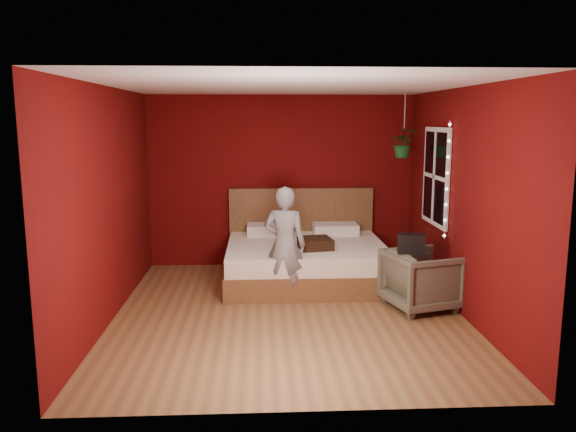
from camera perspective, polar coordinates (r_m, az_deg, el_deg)
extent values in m
plane|color=brown|center=(6.66, 0.05, -9.81)|extent=(4.50, 4.50, 0.00)
cube|color=#580909|center=(8.58, -0.74, 3.55)|extent=(4.00, 0.02, 2.60)
cube|color=#580909|center=(4.13, 1.70, -3.34)|extent=(4.00, 0.02, 2.60)
cube|color=#580909|center=(6.55, -17.79, 1.12)|extent=(0.02, 4.50, 2.60)
cube|color=#580909|center=(6.75, 17.35, 1.38)|extent=(0.02, 4.50, 2.60)
cube|color=silver|center=(6.28, 0.05, 13.21)|extent=(4.00, 4.50, 0.02)
cube|color=white|center=(7.56, 14.80, 3.89)|extent=(0.04, 0.97, 1.27)
cube|color=black|center=(7.56, 14.69, 3.90)|extent=(0.02, 0.85, 1.15)
cube|color=white|center=(7.55, 14.65, 3.90)|extent=(0.03, 0.05, 1.15)
cube|color=white|center=(7.55, 14.65, 3.90)|extent=(0.03, 0.85, 0.05)
cylinder|color=silver|center=(7.06, 15.85, 3.44)|extent=(0.01, 0.01, 1.45)
sphere|color=#FFF2CC|center=(7.16, 15.60, -1.93)|extent=(0.04, 0.04, 0.04)
sphere|color=#FFF2CC|center=(7.12, 15.67, -0.41)|extent=(0.04, 0.04, 0.04)
sphere|color=#FFF2CC|center=(7.09, 15.74, 1.12)|extent=(0.04, 0.04, 0.04)
sphere|color=#FFF2CC|center=(7.07, 15.81, 2.67)|extent=(0.04, 0.04, 0.04)
sphere|color=#FFF2CC|center=(7.05, 15.89, 4.22)|extent=(0.04, 0.04, 0.04)
sphere|color=#FFF2CC|center=(7.03, 15.96, 5.78)|extent=(0.04, 0.04, 0.04)
sphere|color=#FFF2CC|center=(7.02, 16.04, 7.35)|extent=(0.04, 0.04, 0.04)
sphere|color=#FFF2CC|center=(7.02, 16.11, 8.93)|extent=(0.04, 0.04, 0.04)
cube|color=brown|center=(7.84, 1.81, -5.60)|extent=(2.19, 1.86, 0.31)
cube|color=white|center=(7.78, 1.83, -3.65)|extent=(2.14, 1.82, 0.24)
cube|color=brown|center=(8.60, 1.34, -1.14)|extent=(2.19, 0.09, 1.20)
cube|color=silver|center=(8.32, -1.90, -1.37)|extent=(0.66, 0.42, 0.15)
cube|color=silver|center=(8.39, 4.83, -1.30)|extent=(0.66, 0.42, 0.15)
imported|color=gray|center=(6.90, -0.32, -2.91)|extent=(0.60, 0.47, 1.44)
imported|color=#5A5A47|center=(6.89, 13.40, -6.33)|extent=(0.96, 0.94, 0.71)
cube|color=black|center=(6.64, 12.44, -2.74)|extent=(0.34, 0.24, 0.22)
cube|color=black|center=(7.42, 2.79, -2.79)|extent=(0.47, 0.47, 0.14)
cylinder|color=silver|center=(8.09, 11.78, 10.44)|extent=(0.01, 0.01, 0.49)
imported|color=#18571B|center=(8.10, 11.67, 7.25)|extent=(0.44, 0.40, 0.41)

